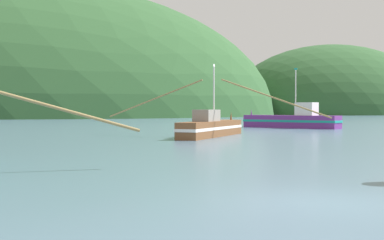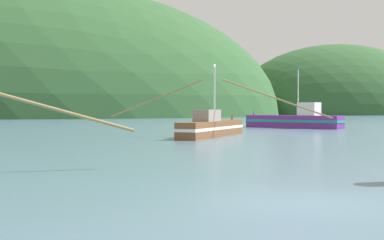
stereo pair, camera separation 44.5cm
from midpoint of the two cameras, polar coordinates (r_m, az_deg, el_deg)
ground_plane at (r=12.93m, az=13.75°, el=-8.75°), size 600.00×600.00×0.00m
hill_far_left at (r=270.93m, az=-0.39°, el=0.80°), size 188.28×150.62×38.52m
hill_far_right at (r=267.19m, az=-16.10°, el=0.74°), size 126.50×101.20×98.38m
hill_far_center at (r=172.84m, az=-17.05°, el=0.47°), size 155.51×124.40×81.42m
hill_mid_right at (r=206.76m, az=14.97°, el=0.61°), size 83.56×66.84×53.06m
fishing_boat_brown at (r=41.41m, az=1.81°, el=-0.76°), size 15.26×10.93×5.81m
fishing_boat_purple at (r=60.94m, az=10.72°, el=0.00°), size 8.70×10.57×6.87m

